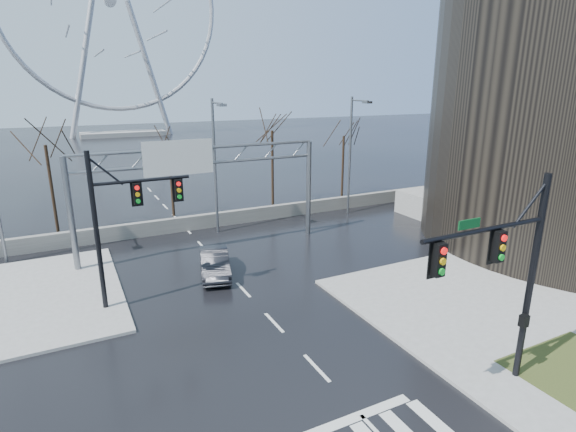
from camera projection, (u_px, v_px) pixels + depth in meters
ground at (317, 368)px, 17.89m from camera, size 260.00×260.00×0.00m
sidewalk_right_ext at (460, 296)px, 23.92m from camera, size 12.00×10.00×0.15m
sidewalk_far at (18, 300)px, 23.39m from camera, size 10.00×12.00×0.15m
tower_podium at (571, 210)px, 37.03m from camera, size 22.00×18.00×2.00m
barrier_wall at (187, 223)px, 34.89m from camera, size 52.00×0.50×1.10m
signal_mast_near at (509, 267)px, 15.30m from camera, size 5.52×0.41×8.00m
signal_mast_far at (120, 215)px, 21.69m from camera, size 4.72×0.41×8.00m
sign_gantry at (197, 176)px, 29.11m from camera, size 16.36×0.40×7.60m
streetlight_mid at (216, 156)px, 32.69m from camera, size 0.50×2.55×10.00m
streetlight_right at (352, 147)px, 37.89m from camera, size 0.50×2.55×10.00m
tree_left at (47, 156)px, 32.48m from camera, size 3.75×3.75×7.50m
tree_center at (170, 156)px, 37.46m from camera, size 3.25×3.25×6.50m
tree_right at (272, 140)px, 40.21m from camera, size 3.90×3.90×7.80m
tree_far_right at (344, 143)px, 44.33m from camera, size 3.40×3.40×6.80m
ferris_wheel at (111, 11)px, 94.25m from camera, size 45.00×6.00×50.91m
car at (215, 263)px, 26.53m from camera, size 2.67×4.86×1.52m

